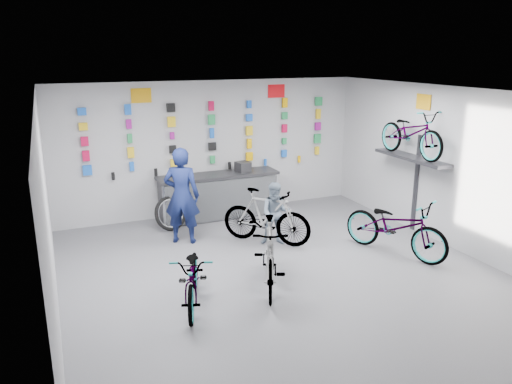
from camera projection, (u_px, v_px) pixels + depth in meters
name	position (u px, v px, depth m)	size (l,w,h in m)	color
floor	(290.00, 281.00, 8.12)	(8.00, 8.00, 0.00)	#505055
ceiling	(293.00, 94.00, 7.30)	(8.00, 8.00, 0.00)	white
wall_back	(211.00, 148.00, 11.25)	(7.00, 7.00, 0.00)	#ABAAAD
wall_front	(508.00, 313.00, 4.16)	(7.00, 7.00, 0.00)	#ABAAAD
wall_left	(48.00, 222.00, 6.39)	(8.00, 8.00, 0.00)	#ABAAAD
wall_right	(464.00, 172.00, 9.02)	(8.00, 8.00, 0.00)	#ABAAAD
counter	(219.00, 196.00, 11.12)	(2.70, 0.66, 1.00)	black
merch_wall	(211.00, 135.00, 11.10)	(5.58, 0.08, 1.56)	blue
wall_bracket	(412.00, 162.00, 10.03)	(0.39, 1.90, 2.00)	#333338
sign_left	(141.00, 96.00, 10.34)	(0.42, 0.02, 0.30)	orange
sign_right	(276.00, 91.00, 11.50)	(0.42, 0.02, 0.30)	red
sign_side	(423.00, 102.00, 9.76)	(0.02, 0.40, 0.30)	orange
bike_left	(193.00, 277.00, 7.25)	(0.59, 1.68, 0.88)	gray
bike_center	(270.00, 255.00, 7.76)	(0.51, 1.82, 1.10)	gray
bike_right	(396.00, 226.00, 9.07)	(0.71, 2.04, 1.07)	gray
bike_service	(266.00, 216.00, 9.60)	(0.51, 1.80, 1.08)	gray
bike_wall	(411.00, 133.00, 9.84)	(0.63, 1.80, 0.95)	gray
clerk	(182.00, 196.00, 9.54)	(0.69, 0.45, 1.88)	#101945
customer	(276.00, 214.00, 9.53)	(0.60, 0.46, 1.22)	slate
spare_wheel	(171.00, 213.00, 10.38)	(0.79, 0.51, 0.73)	black
register	(243.00, 167.00, 11.18)	(0.28, 0.30, 0.22)	black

